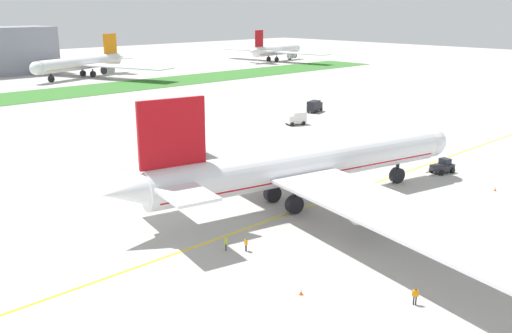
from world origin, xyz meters
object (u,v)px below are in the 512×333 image
(ground_crew_wingwalker_starboard, at_px, (415,294))
(service_truck_fuel_bowser, at_px, (296,118))
(ground_crew_marshaller_front, at_px, (246,243))
(traffic_cone_near_nose, at_px, (495,189))
(airliner_foreground, at_px, (301,165))
(ground_crew_wingwalker_port, at_px, (226,242))
(parked_airliner_far_centre, at_px, (83,63))
(parked_airliner_far_right, at_px, (275,51))
(pushback_tug, at_px, (443,166))
(service_truck_baggage_loader, at_px, (315,106))
(traffic_cone_port_wing, at_px, (301,292))

(ground_crew_wingwalker_starboard, distance_m, service_truck_fuel_bowser, 79.12)
(ground_crew_marshaller_front, xyz_separation_m, traffic_cone_near_nose, (39.92, -9.29, -0.67))
(ground_crew_marshaller_front, xyz_separation_m, service_truck_fuel_bowser, (53.72, 42.26, 0.59))
(ground_crew_marshaller_front, distance_m, traffic_cone_near_nose, 41.00)
(airliner_foreground, bearing_deg, ground_crew_wingwalker_port, -164.57)
(airliner_foreground, bearing_deg, parked_airliner_far_centre, 73.32)
(ground_crew_marshaller_front, distance_m, parked_airliner_far_centre, 167.84)
(airliner_foreground, relative_size, parked_airliner_far_right, 1.42)
(ground_crew_marshaller_front, bearing_deg, airliner_foreground, 22.10)
(ground_crew_wingwalker_port, bearing_deg, pushback_tug, -1.34)
(traffic_cone_near_nose, bearing_deg, ground_crew_wingwalker_starboard, -165.71)
(ground_crew_wingwalker_starboard, xyz_separation_m, traffic_cone_near_nose, (36.72, 9.35, -0.73))
(service_truck_baggage_loader, xyz_separation_m, parked_airliner_far_centre, (-8.15, 106.73, 3.68))
(traffic_cone_near_nose, height_order, parked_airliner_far_right, parked_airliner_far_right)
(traffic_cone_near_nose, relative_size, traffic_cone_port_wing, 1.00)
(airliner_foreground, height_order, service_truck_fuel_bowser, airliner_foreground)
(ground_crew_marshaller_front, xyz_separation_m, ground_crew_wingwalker_starboard, (3.20, -18.64, 0.06))
(ground_crew_wingwalker_port, relative_size, service_truck_baggage_loader, 0.29)
(parked_airliner_far_centre, bearing_deg, airliner_foreground, -106.68)
(traffic_cone_near_nose, height_order, parked_airliner_far_centre, parked_airliner_far_centre)
(ground_crew_marshaller_front, distance_m, service_truck_fuel_bowser, 68.35)
(ground_crew_wingwalker_starboard, relative_size, parked_airliner_far_centre, 0.02)
(ground_crew_marshaller_front, bearing_deg, parked_airliner_far_right, 43.94)
(ground_crew_wingwalker_port, xyz_separation_m, service_truck_fuel_bowser, (55.17, 40.64, 0.55))
(parked_airliner_far_centre, bearing_deg, service_truck_fuel_bowser, -93.42)
(airliner_foreground, bearing_deg, pushback_tug, -11.85)
(traffic_cone_port_wing, xyz_separation_m, service_truck_fuel_bowser, (56.48, 52.76, 1.26))
(airliner_foreground, bearing_deg, traffic_cone_port_wing, -137.43)
(pushback_tug, xyz_separation_m, ground_crew_wingwalker_starboard, (-39.62, -19.22, -0.01))
(traffic_cone_near_nose, xyz_separation_m, parked_airliner_far_centre, (20.62, 165.77, 4.94))
(traffic_cone_near_nose, bearing_deg, ground_crew_wingwalker_port, 165.24)
(ground_crew_wingwalker_port, height_order, parked_airliner_far_right, parked_airliner_far_right)
(parked_airliner_far_centre, bearing_deg, pushback_tug, -96.49)
(traffic_cone_near_nose, bearing_deg, pushback_tug, 73.63)
(ground_crew_wingwalker_starboard, bearing_deg, pushback_tug, 25.88)
(ground_crew_marshaller_front, height_order, ground_crew_wingwalker_starboard, ground_crew_wingwalker_starboard)
(pushback_tug, relative_size, service_truck_baggage_loader, 0.99)
(pushback_tug, distance_m, traffic_cone_near_nose, 10.31)
(parked_airliner_far_right, bearing_deg, pushback_tug, -127.23)
(pushback_tug, xyz_separation_m, service_truck_fuel_bowser, (10.89, 41.68, 0.52))
(airliner_foreground, distance_m, parked_airliner_far_right, 204.46)
(airliner_foreground, height_order, ground_crew_wingwalker_starboard, airliner_foreground)
(traffic_cone_port_wing, bearing_deg, service_truck_fuel_bowser, 43.05)
(ground_crew_wingwalker_starboard, height_order, service_truck_fuel_bowser, service_truck_fuel_bowser)
(pushback_tug, distance_m, parked_airliner_far_right, 190.99)
(parked_airliner_far_right, bearing_deg, airliner_foreground, -134.31)
(ground_crew_wingwalker_port, relative_size, parked_airliner_far_centre, 0.02)
(ground_crew_marshaller_front, relative_size, service_truck_fuel_bowser, 0.33)
(ground_crew_wingwalker_starboard, relative_size, traffic_cone_near_nose, 2.88)
(pushback_tug, relative_size, parked_airliner_far_centre, 0.07)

